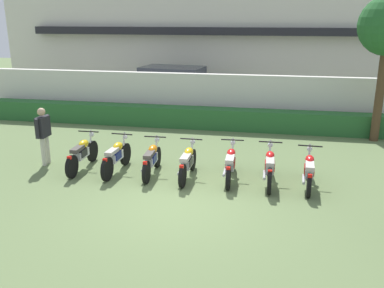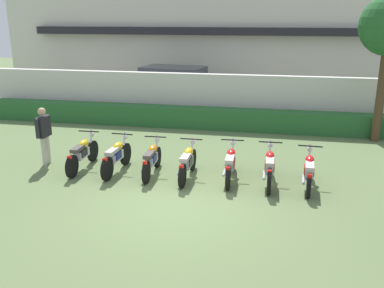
% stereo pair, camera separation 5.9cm
% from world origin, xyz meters
% --- Properties ---
extents(ground, '(60.00, 60.00, 0.00)m').
position_xyz_m(ground, '(0.00, 0.00, 0.00)').
color(ground, '#607547').
extents(building, '(24.07, 6.50, 6.41)m').
position_xyz_m(building, '(0.00, 15.36, 3.20)').
color(building, beige).
rests_on(building, ground).
extents(compound_wall, '(22.87, 0.30, 1.95)m').
position_xyz_m(compound_wall, '(0.00, 7.44, 0.98)').
color(compound_wall, silver).
rests_on(compound_wall, ground).
extents(hedge_row, '(18.29, 0.70, 0.77)m').
position_xyz_m(hedge_row, '(0.00, 6.74, 0.38)').
color(hedge_row, '#28602D').
rests_on(hedge_row, ground).
extents(parked_car, '(4.71, 2.57, 1.89)m').
position_xyz_m(parked_car, '(-2.28, 9.91, 0.94)').
color(parked_car, silver).
rests_on(parked_car, ground).
extents(motorcycle_in_row_0, '(0.60, 1.95, 0.96)m').
position_xyz_m(motorcycle_in_row_0, '(-3.02, 1.72, 0.45)').
color(motorcycle_in_row_0, black).
rests_on(motorcycle_in_row_0, ground).
extents(motorcycle_in_row_1, '(0.60, 1.88, 0.97)m').
position_xyz_m(motorcycle_in_row_1, '(-2.01, 1.66, 0.46)').
color(motorcycle_in_row_1, black).
rests_on(motorcycle_in_row_1, ground).
extents(motorcycle_in_row_2, '(0.60, 1.79, 0.95)m').
position_xyz_m(motorcycle_in_row_2, '(-1.03, 1.67, 0.44)').
color(motorcycle_in_row_2, black).
rests_on(motorcycle_in_row_2, ground).
extents(motorcycle_in_row_3, '(0.60, 1.85, 0.95)m').
position_xyz_m(motorcycle_in_row_3, '(-0.04, 1.61, 0.44)').
color(motorcycle_in_row_3, black).
rests_on(motorcycle_in_row_3, ground).
extents(motorcycle_in_row_4, '(0.60, 1.89, 0.95)m').
position_xyz_m(motorcycle_in_row_4, '(1.06, 1.72, 0.44)').
color(motorcycle_in_row_4, black).
rests_on(motorcycle_in_row_4, ground).
extents(motorcycle_in_row_5, '(0.60, 1.93, 0.98)m').
position_xyz_m(motorcycle_in_row_5, '(2.05, 1.63, 0.46)').
color(motorcycle_in_row_5, black).
rests_on(motorcycle_in_row_5, ground).
extents(motorcycle_in_row_6, '(0.60, 1.84, 0.94)m').
position_xyz_m(motorcycle_in_row_6, '(3.01, 1.60, 0.44)').
color(motorcycle_in_row_6, black).
rests_on(motorcycle_in_row_6, ground).
extents(inspector_person, '(0.22, 0.66, 1.64)m').
position_xyz_m(inspector_person, '(-4.24, 1.91, 0.97)').
color(inspector_person, beige).
rests_on(inspector_person, ground).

